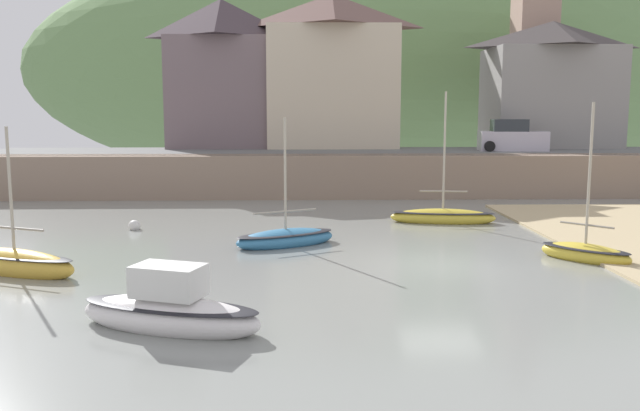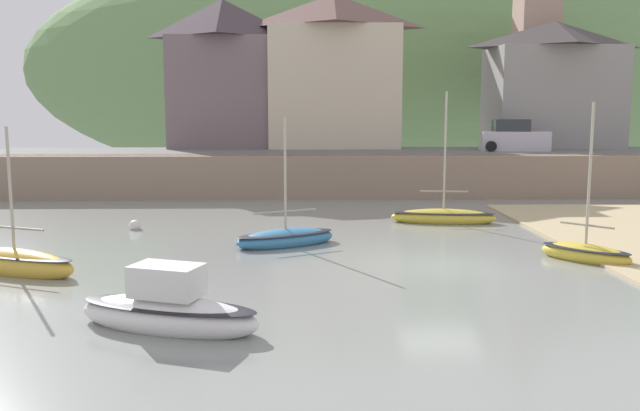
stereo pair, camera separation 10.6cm
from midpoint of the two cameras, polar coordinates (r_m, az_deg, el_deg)
The scene contains 14 objects.
ground at distance 13.08m, azimuth 25.58°, elevation -13.57°, with size 48.00×41.00×0.61m.
quay_seawall at distance 38.25m, azimuth 5.18°, elevation 2.84°, with size 48.00×9.40×2.40m.
hillside_backdrop at distance 76.33m, azimuth 6.21°, elevation 11.38°, with size 80.00×44.00×26.60m.
waterfront_building_left at distance 45.93m, azimuth -8.20°, elevation 11.20°, with size 7.29×5.25×9.81m.
waterfront_building_centre at distance 45.68m, azimuth 1.22°, elevation 11.50°, with size 8.84×6.00×10.16m.
waterfront_building_right at distance 48.65m, azimuth 19.37°, elevation 9.82°, with size 8.66×5.78×8.46m.
church_with_spire at distance 52.71m, azimuth 18.10°, elevation 13.76°, with size 3.00×3.00×15.55m.
sailboat_nearest_shore at distance 29.53m, azimuth 10.64°, elevation -0.93°, with size 4.67×1.80×5.84m.
fishing_boat_green at distance 21.97m, azimuth -24.56°, elevation -4.50°, with size 4.43×2.66×4.61m.
sailboat_blue_trim at distance 24.16m, azimuth -2.84°, elevation -2.81°, with size 4.02×2.95×4.78m.
rowboat_small_beached at distance 15.37m, azimuth -12.71°, elevation -8.80°, with size 4.57×2.70×1.67m.
dinghy_open_wooden at distance 23.34m, azimuth 21.92°, elevation -3.77°, with size 2.83×2.89×5.28m.
parked_car_near_slipway at distance 43.10m, azimuth 16.32°, elevation 5.59°, with size 4.24×2.08×1.95m.
mooring_buoy at distance 28.40m, azimuth -15.48°, elevation -1.69°, with size 0.49×0.49×0.49m.
Camera 2 is at (-4.30, -20.35, 4.81)m, focal length 37.32 mm.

